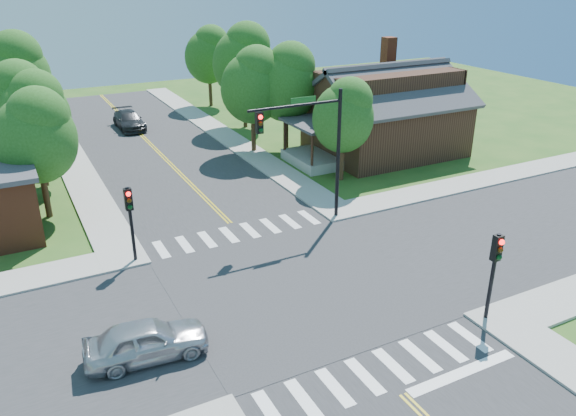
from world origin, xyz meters
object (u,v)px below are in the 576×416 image
signal_pole_se (495,261)px  car_silver (147,341)px  house_ne (385,109)px  car_dgrey (129,121)px  signal_mast_ne (311,138)px  signal_pole_nw (130,211)px

signal_pole_se → car_silver: 13.23m
signal_pole_se → car_silver: size_ratio=0.85×
signal_pole_se → house_ne: house_ne is taller
signal_pole_se → car_dgrey: size_ratio=0.75×
signal_mast_ne → car_silver: size_ratio=1.60×
signal_mast_ne → car_dgrey: signal_mast_ne is taller
signal_pole_nw → house_ne: 22.45m
car_silver → car_dgrey: 32.07m
car_dgrey → signal_pole_se: bearing=-80.6°
signal_pole_se → car_dgrey: signal_pole_se is taller
signal_pole_nw → house_ne: (20.71, 8.66, 0.67)m
car_dgrey → signal_mast_ne: bearing=-80.1°
car_dgrey → signal_pole_nw: bearing=-102.5°
signal_pole_nw → house_ne: house_ne is taller
signal_pole_se → car_silver: bearing=162.9°
signal_mast_ne → house_ne: (11.19, 8.65, -1.52)m
car_silver → car_dgrey: size_ratio=0.89×
car_silver → car_dgrey: (6.54, 31.39, -0.01)m
signal_mast_ne → signal_pole_nw: signal_mast_ne is taller
house_ne → car_silver: 27.35m
signal_mast_ne → signal_pole_nw: size_ratio=1.89×
signal_pole_nw → car_dgrey: 24.68m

